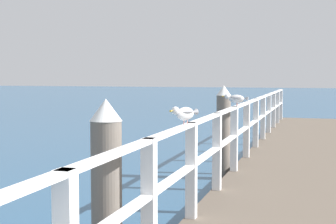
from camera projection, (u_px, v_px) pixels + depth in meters
name	position (u px, v px, depth m)	size (l,w,h in m)	color
pier_deck	(314.00, 170.00, 10.09)	(2.88, 20.11, 0.37)	brown
pier_railing	(247.00, 124.00, 10.42)	(0.12, 18.63, 1.15)	white
dock_piling_near	(107.00, 201.00, 4.57)	(0.29, 0.29, 1.87)	#6B6056
dock_piling_far	(223.00, 132.00, 10.02)	(0.29, 0.29, 1.87)	#6B6056
seagull_foreground	(185.00, 113.00, 5.67)	(0.25, 0.46, 0.21)	white
seagull_background	(236.00, 98.00, 9.12)	(0.48, 0.18, 0.21)	white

